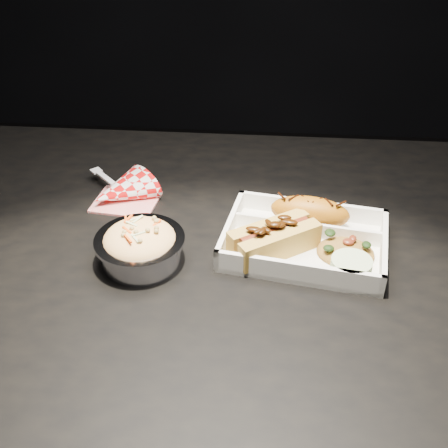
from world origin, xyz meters
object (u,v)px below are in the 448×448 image
(dining_table, at_px, (224,284))
(foil_coleslaw_cup, at_px, (140,245))
(food_tray, at_px, (304,243))
(hotdog, at_px, (274,237))
(napkin_fork, at_px, (121,192))
(fried_pastry, at_px, (310,212))

(dining_table, bearing_deg, foil_coleslaw_cup, -153.24)
(dining_table, relative_size, foil_coleslaw_cup, 8.76)
(food_tray, distance_m, hotdog, 0.06)
(hotdog, relative_size, napkin_fork, 0.98)
(food_tray, height_order, hotdog, hotdog)
(hotdog, bearing_deg, fried_pastry, 17.56)
(food_tray, relative_size, fried_pastry, 2.11)
(dining_table, xyz_separation_m, foil_coleslaw_cup, (-0.12, -0.06, 0.12))
(food_tray, height_order, fried_pastry, fried_pastry)
(napkin_fork, bearing_deg, food_tray, 25.63)
(hotdog, distance_m, napkin_fork, 0.31)
(fried_pastry, height_order, hotdog, hotdog)
(food_tray, xyz_separation_m, napkin_fork, (-0.32, 0.12, 0.01))
(fried_pastry, xyz_separation_m, foil_coleslaw_cup, (-0.26, -0.11, -0.00))
(dining_table, relative_size, fried_pastry, 9.20)
(hotdog, relative_size, foil_coleslaw_cup, 1.08)
(foil_coleslaw_cup, relative_size, napkin_fork, 0.90)
(hotdog, distance_m, foil_coleslaw_cup, 0.21)
(fried_pastry, distance_m, hotdog, 0.09)
(dining_table, bearing_deg, napkin_fork, 150.02)
(fried_pastry, height_order, foil_coleslaw_cup, foil_coleslaw_cup)
(fried_pastry, height_order, napkin_fork, napkin_fork)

